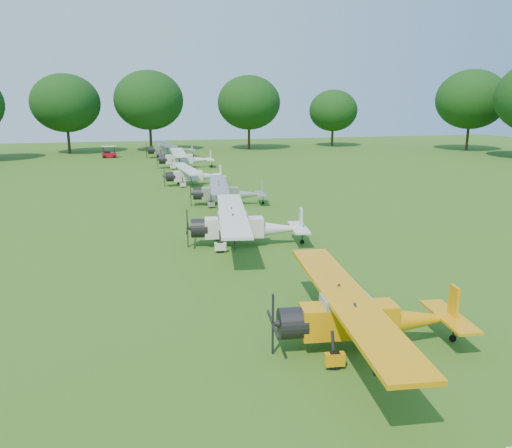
{
  "coord_description": "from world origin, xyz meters",
  "views": [
    {
      "loc": [
        -6.22,
        -27.26,
        7.96
      ],
      "look_at": [
        0.5,
        -1.46,
        1.4
      ],
      "focal_mm": 35.0,
      "sensor_mm": 36.0,
      "label": 1
    }
  ],
  "objects_px": {
    "aircraft_5": "(192,174)",
    "aircraft_7": "(169,148)",
    "golf_cart": "(109,154)",
    "aircraft_4": "(226,191)",
    "aircraft_2": "(363,314)",
    "aircraft_3": "(243,224)",
    "aircraft_6": "(183,158)"
  },
  "relations": [
    {
      "from": "aircraft_5",
      "to": "aircraft_7",
      "type": "relative_size",
      "value": 0.83
    },
    {
      "from": "golf_cart",
      "to": "aircraft_4",
      "type": "bearing_deg",
      "value": -81.07
    },
    {
      "from": "aircraft_2",
      "to": "aircraft_3",
      "type": "height_order",
      "value": "aircraft_3"
    },
    {
      "from": "aircraft_2",
      "to": "aircraft_4",
      "type": "xyz_separation_m",
      "value": [
        0.23,
        24.26,
        -0.1
      ]
    },
    {
      "from": "aircraft_6",
      "to": "aircraft_4",
      "type": "bearing_deg",
      "value": -85.7
    },
    {
      "from": "aircraft_4",
      "to": "golf_cart",
      "type": "xyz_separation_m",
      "value": [
        -9.83,
        37.72,
        -0.53
      ]
    },
    {
      "from": "aircraft_5",
      "to": "golf_cart",
      "type": "xyz_separation_m",
      "value": [
        -8.55,
        27.42,
        -0.52
      ]
    },
    {
      "from": "aircraft_4",
      "to": "aircraft_6",
      "type": "bearing_deg",
      "value": 100.29
    },
    {
      "from": "aircraft_5",
      "to": "aircraft_6",
      "type": "relative_size",
      "value": 0.86
    },
    {
      "from": "aircraft_6",
      "to": "aircraft_7",
      "type": "relative_size",
      "value": 0.97
    },
    {
      "from": "aircraft_2",
      "to": "aircraft_5",
      "type": "distance_m",
      "value": 34.57
    },
    {
      "from": "aircraft_3",
      "to": "aircraft_7",
      "type": "height_order",
      "value": "aircraft_7"
    },
    {
      "from": "aircraft_3",
      "to": "aircraft_4",
      "type": "bearing_deg",
      "value": 93.05
    },
    {
      "from": "aircraft_5",
      "to": "golf_cart",
      "type": "height_order",
      "value": "aircraft_5"
    },
    {
      "from": "aircraft_3",
      "to": "golf_cart",
      "type": "height_order",
      "value": "aircraft_3"
    },
    {
      "from": "aircraft_6",
      "to": "aircraft_7",
      "type": "height_order",
      "value": "aircraft_7"
    },
    {
      "from": "aircraft_7",
      "to": "golf_cart",
      "type": "distance_m",
      "value": 8.72
    },
    {
      "from": "aircraft_5",
      "to": "aircraft_4",
      "type": "bearing_deg",
      "value": -87.79
    },
    {
      "from": "aircraft_5",
      "to": "aircraft_6",
      "type": "distance_m",
      "value": 13.28
    },
    {
      "from": "aircraft_3",
      "to": "aircraft_5",
      "type": "bearing_deg",
      "value": 99.4
    },
    {
      "from": "aircraft_2",
      "to": "aircraft_5",
      "type": "height_order",
      "value": "aircraft_2"
    },
    {
      "from": "aircraft_3",
      "to": "aircraft_6",
      "type": "xyz_separation_m",
      "value": [
        0.65,
        35.04,
        0.02
      ]
    },
    {
      "from": "aircraft_2",
      "to": "aircraft_6",
      "type": "distance_m",
      "value": 47.82
    },
    {
      "from": "aircraft_6",
      "to": "aircraft_7",
      "type": "distance_m",
      "value": 12.67
    },
    {
      "from": "aircraft_3",
      "to": "aircraft_6",
      "type": "distance_m",
      "value": 35.05
    },
    {
      "from": "aircraft_3",
      "to": "aircraft_5",
      "type": "height_order",
      "value": "aircraft_3"
    },
    {
      "from": "aircraft_5",
      "to": "aircraft_2",
      "type": "bearing_deg",
      "value": -93.17
    },
    {
      "from": "aircraft_3",
      "to": "aircraft_7",
      "type": "bearing_deg",
      "value": 99.36
    },
    {
      "from": "aircraft_2",
      "to": "aircraft_4",
      "type": "relative_size",
      "value": 1.09
    },
    {
      "from": "aircraft_2",
      "to": "golf_cart",
      "type": "height_order",
      "value": "aircraft_2"
    },
    {
      "from": "aircraft_5",
      "to": "aircraft_6",
      "type": "bearing_deg",
      "value": 82.16
    },
    {
      "from": "aircraft_3",
      "to": "golf_cart",
      "type": "bearing_deg",
      "value": 109.22
    }
  ]
}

